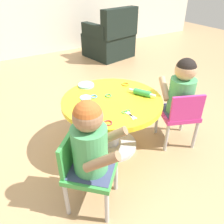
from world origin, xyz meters
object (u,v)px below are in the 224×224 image
object	(u,v)px
craft_table	(112,113)
seated_child_right	(182,89)
armchair_dark	(110,40)
rolling_pin	(142,93)
craft_scissors	(128,113)
seated_child_left	(90,141)
child_chair_left	(86,168)
child_chair_right	(180,114)

from	to	relation	value
craft_table	seated_child_right	xyz separation A→B (m)	(0.54, -0.22, 0.18)
seated_child_right	armchair_dark	world-z (taller)	armchair_dark
seated_child_right	rolling_pin	world-z (taller)	seated_child_right
armchair_dark	rolling_pin	xyz separation A→B (m)	(-1.03, -2.22, 0.20)
seated_child_right	rolling_pin	distance (m)	0.33
seated_child_right	craft_scissors	size ratio (longest dim) A/B	3.78
seated_child_left	rolling_pin	world-z (taller)	seated_child_left
child_chair_left	child_chair_right	distance (m)	0.97
craft_table	craft_scissors	bearing A→B (deg)	-93.07
craft_table	seated_child_left	size ratio (longest dim) A/B	1.58
child_chair_right	craft_scissors	world-z (taller)	child_chair_right
craft_table	craft_scissors	size ratio (longest dim) A/B	5.98
craft_scissors	seated_child_left	bearing A→B (deg)	-155.17
seated_child_left	rolling_pin	xyz separation A→B (m)	(0.65, 0.35, -0.02)
craft_table	seated_child_left	distance (m)	0.61
seated_child_right	child_chair_left	bearing A→B (deg)	-169.78
craft_table	craft_scissors	distance (m)	0.28
rolling_pin	craft_table	bearing A→B (deg)	163.10
seated_child_left	child_chair_right	xyz separation A→B (m)	(0.93, 0.17, -0.23)
child_chair_right	armchair_dark	bearing A→B (deg)	72.64
armchair_dark	craft_scissors	xyz separation A→B (m)	(-1.29, -2.39, 0.18)
seated_child_right	armchair_dark	xyz separation A→B (m)	(0.74, 2.37, -0.22)
seated_child_left	craft_scissors	distance (m)	0.43
craft_table	seated_child_left	world-z (taller)	seated_child_left
rolling_pin	craft_scissors	size ratio (longest dim) A/B	1.58
child_chair_left	craft_scissors	xyz separation A→B (m)	(0.42, 0.15, 0.18)
child_chair_left	seated_child_left	distance (m)	0.23
seated_child_left	seated_child_right	distance (m)	0.97
seated_child_left	rolling_pin	bearing A→B (deg)	28.27
child_chair_right	rolling_pin	bearing A→B (deg)	147.29
child_chair_right	armchair_dark	distance (m)	2.52
craft_table	rolling_pin	bearing A→B (deg)	-16.90
armchair_dark	child_chair_right	bearing A→B (deg)	-107.36
craft_scissors	armchair_dark	bearing A→B (deg)	61.64
child_chair_left	child_chair_right	size ratio (longest dim) A/B	1.00
child_chair_left	seated_child_right	distance (m)	1.01
child_chair_left	armchair_dark	xyz separation A→B (m)	(1.71, 2.54, 0.00)
child_chair_left	armchair_dark	bearing A→B (deg)	56.10
rolling_pin	armchair_dark	bearing A→B (deg)	65.06
craft_table	child_chair_left	bearing A→B (deg)	-137.63
child_chair_left	child_chair_right	xyz separation A→B (m)	(0.96, 0.14, 0.00)
child_chair_right	child_chair_left	bearing A→B (deg)	-171.76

